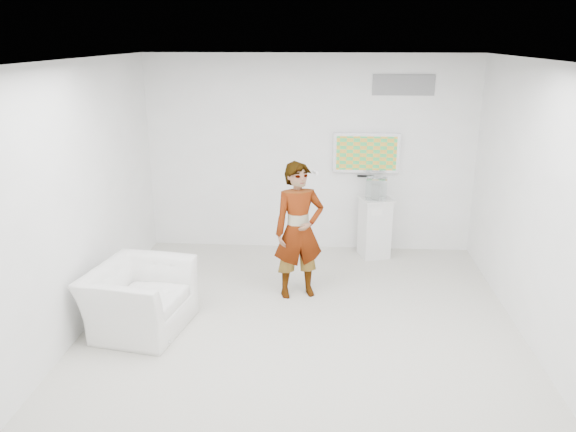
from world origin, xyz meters
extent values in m
cube|color=beige|center=(0.00, 0.00, 0.01)|extent=(5.00, 5.00, 0.01)
cube|color=#313134|center=(0.00, 0.00, 3.00)|extent=(5.00, 5.00, 0.01)
cube|color=white|center=(0.00, 2.50, 1.50)|extent=(5.00, 0.01, 3.00)
cube|color=white|center=(0.00, -2.50, 1.50)|extent=(5.00, 0.01, 3.00)
cube|color=white|center=(-2.50, 0.00, 1.50)|extent=(0.01, 5.00, 3.00)
cube|color=white|center=(2.50, 0.00, 1.50)|extent=(0.01, 5.00, 3.00)
cube|color=silver|center=(0.85, 2.45, 1.55)|extent=(1.00, 0.08, 0.60)
cube|color=gray|center=(1.35, 2.49, 2.55)|extent=(0.90, 0.02, 0.30)
imported|color=silver|center=(-0.08, 0.74, 0.88)|extent=(0.74, 0.60, 1.76)
imported|color=silver|center=(-1.86, -0.26, 0.37)|extent=(1.18, 1.30, 0.74)
cube|color=silver|center=(1.00, 2.17, 0.46)|extent=(0.55, 0.55, 0.92)
cylinder|color=silver|center=(1.00, 2.36, 0.12)|extent=(0.17, 0.17, 0.25)
cube|color=silver|center=(1.00, 2.17, 1.07)|extent=(0.34, 0.34, 0.30)
cube|color=silver|center=(1.00, 2.17, 1.03)|extent=(0.14, 0.16, 0.22)
cube|color=silver|center=(0.11, 0.96, 1.59)|extent=(0.09, 0.13, 0.03)
camera|label=1|loc=(0.23, -5.95, 3.23)|focal=35.00mm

